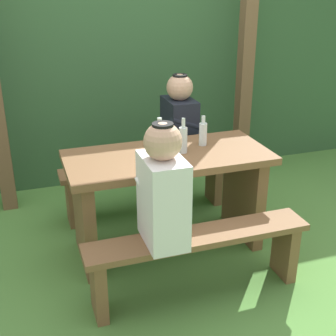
{
  "coord_description": "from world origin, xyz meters",
  "views": [
    {
      "loc": [
        -0.93,
        -2.78,
        1.88
      ],
      "look_at": [
        0.0,
        0.0,
        0.63
      ],
      "focal_mm": 49.25,
      "sensor_mm": 36.0,
      "label": 1
    }
  ],
  "objects_px": {
    "bench_far": "(146,178)",
    "person_black_coat": "(180,122)",
    "person_white_shirt": "(163,189)",
    "bottle_left": "(160,138)",
    "bottle_center": "(203,133)",
    "picnic_table": "(168,185)",
    "bottle_right": "(183,139)",
    "bench_near": "(198,251)",
    "drinking_glass": "(180,141)"
  },
  "relations": [
    {
      "from": "person_white_shirt",
      "to": "bottle_center",
      "type": "height_order",
      "value": "person_white_shirt"
    },
    {
      "from": "bottle_center",
      "to": "bench_near",
      "type": "bearing_deg",
      "value": -113.7
    },
    {
      "from": "picnic_table",
      "to": "bench_near",
      "type": "distance_m",
      "value": 0.61
    },
    {
      "from": "picnic_table",
      "to": "bench_far",
      "type": "height_order",
      "value": "picnic_table"
    },
    {
      "from": "bench_near",
      "to": "bottle_right",
      "type": "xyz_separation_m",
      "value": [
        0.11,
        0.57,
        0.52
      ]
    },
    {
      "from": "bench_far",
      "to": "bottle_left",
      "type": "height_order",
      "value": "bottle_left"
    },
    {
      "from": "picnic_table",
      "to": "bottle_left",
      "type": "xyz_separation_m",
      "value": [
        -0.03,
        0.08,
        0.33
      ]
    },
    {
      "from": "person_black_coat",
      "to": "drinking_glass",
      "type": "height_order",
      "value": "person_black_coat"
    },
    {
      "from": "bench_far",
      "to": "bottle_left",
      "type": "bearing_deg",
      "value": -93.88
    },
    {
      "from": "bench_far",
      "to": "person_white_shirt",
      "type": "relative_size",
      "value": 1.95
    },
    {
      "from": "picnic_table",
      "to": "person_white_shirt",
      "type": "xyz_separation_m",
      "value": [
        -0.22,
        -0.57,
        0.26
      ]
    },
    {
      "from": "bench_near",
      "to": "bottle_center",
      "type": "distance_m",
      "value": 0.89
    },
    {
      "from": "picnic_table",
      "to": "bench_near",
      "type": "bearing_deg",
      "value": -90.0
    },
    {
      "from": "drinking_glass",
      "to": "bottle_left",
      "type": "distance_m",
      "value": 0.16
    },
    {
      "from": "bench_far",
      "to": "bottle_right",
      "type": "relative_size",
      "value": 5.7
    },
    {
      "from": "bench_far",
      "to": "bottle_left",
      "type": "xyz_separation_m",
      "value": [
        -0.03,
        -0.5,
        0.52
      ]
    },
    {
      "from": "person_white_shirt",
      "to": "bottle_left",
      "type": "distance_m",
      "value": 0.68
    },
    {
      "from": "bench_far",
      "to": "person_black_coat",
      "type": "height_order",
      "value": "person_black_coat"
    },
    {
      "from": "person_black_coat",
      "to": "bench_far",
      "type": "bearing_deg",
      "value": 179.35
    },
    {
      "from": "person_black_coat",
      "to": "drinking_glass",
      "type": "xyz_separation_m",
      "value": [
        -0.18,
        -0.48,
        0.02
      ]
    },
    {
      "from": "person_white_shirt",
      "to": "bottle_center",
      "type": "relative_size",
      "value": 3.32
    },
    {
      "from": "drinking_glass",
      "to": "person_black_coat",
      "type": "bearing_deg",
      "value": 70.14
    },
    {
      "from": "person_black_coat",
      "to": "bottle_left",
      "type": "height_order",
      "value": "person_black_coat"
    },
    {
      "from": "person_black_coat",
      "to": "drinking_glass",
      "type": "distance_m",
      "value": 0.52
    },
    {
      "from": "bench_far",
      "to": "person_black_coat",
      "type": "relative_size",
      "value": 1.95
    },
    {
      "from": "person_white_shirt",
      "to": "bottle_right",
      "type": "height_order",
      "value": "person_white_shirt"
    },
    {
      "from": "person_black_coat",
      "to": "bottle_right",
      "type": "bearing_deg",
      "value": -107.65
    },
    {
      "from": "bench_near",
      "to": "bottle_left",
      "type": "bearing_deg",
      "value": 92.94
    },
    {
      "from": "picnic_table",
      "to": "bottle_center",
      "type": "xyz_separation_m",
      "value": [
        0.29,
        0.09,
        0.32
      ]
    },
    {
      "from": "picnic_table",
      "to": "bottle_center",
      "type": "distance_m",
      "value": 0.45
    },
    {
      "from": "picnic_table",
      "to": "person_white_shirt",
      "type": "height_order",
      "value": "person_white_shirt"
    },
    {
      "from": "picnic_table",
      "to": "bench_far",
      "type": "bearing_deg",
      "value": 90.0
    },
    {
      "from": "bench_near",
      "to": "person_white_shirt",
      "type": "height_order",
      "value": "person_white_shirt"
    },
    {
      "from": "bottle_right",
      "to": "bottle_left",
      "type": "bearing_deg",
      "value": 148.43
    },
    {
      "from": "bottle_right",
      "to": "bench_near",
      "type": "bearing_deg",
      "value": -100.58
    },
    {
      "from": "bench_near",
      "to": "drinking_glass",
      "type": "relative_size",
      "value": 14.56
    },
    {
      "from": "bench_far",
      "to": "drinking_glass",
      "type": "relative_size",
      "value": 14.56
    },
    {
      "from": "bench_near",
      "to": "picnic_table",
      "type": "bearing_deg",
      "value": 90.0
    },
    {
      "from": "person_white_shirt",
      "to": "bottle_left",
      "type": "height_order",
      "value": "person_white_shirt"
    },
    {
      "from": "bench_near",
      "to": "person_white_shirt",
      "type": "relative_size",
      "value": 1.95
    },
    {
      "from": "bench_near",
      "to": "bottle_left",
      "type": "distance_m",
      "value": 0.84
    },
    {
      "from": "bench_far",
      "to": "person_black_coat",
      "type": "bearing_deg",
      "value": -0.65
    },
    {
      "from": "bench_near",
      "to": "person_black_coat",
      "type": "xyz_separation_m",
      "value": [
        0.29,
        1.15,
        0.45
      ]
    },
    {
      "from": "picnic_table",
      "to": "bottle_left",
      "type": "distance_m",
      "value": 0.34
    },
    {
      "from": "picnic_table",
      "to": "drinking_glass",
      "type": "relative_size",
      "value": 14.56
    },
    {
      "from": "bench_near",
      "to": "bottle_right",
      "type": "height_order",
      "value": "bottle_right"
    },
    {
      "from": "bench_near",
      "to": "person_white_shirt",
      "type": "xyz_separation_m",
      "value": [
        -0.22,
        0.0,
        0.45
      ]
    },
    {
      "from": "bottle_left",
      "to": "bottle_center",
      "type": "relative_size",
      "value": 1.09
    },
    {
      "from": "bottle_right",
      "to": "bottle_center",
      "type": "relative_size",
      "value": 1.13
    },
    {
      "from": "bench_far",
      "to": "bottle_right",
      "type": "bearing_deg",
      "value": -79.65
    }
  ]
}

